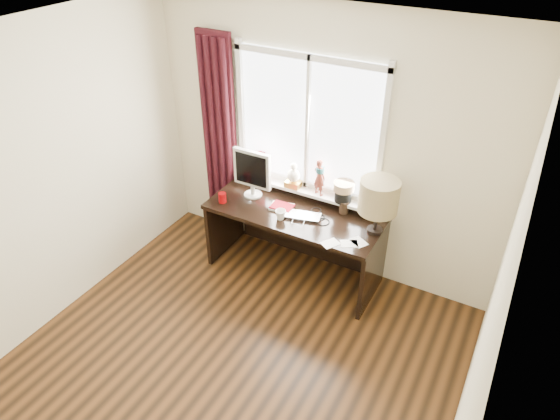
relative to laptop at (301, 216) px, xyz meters
The scene contains 18 objects.
floor 1.75m from the laptop, 90.00° to the right, with size 3.50×4.00×0.00m, color #583214.
ceiling 2.42m from the laptop, 90.00° to the right, with size 3.50×4.00×0.00m, color white.
wall_back 0.68m from the laptop, 90.01° to the left, with size 3.50×2.60×0.00m, color beige.
wall_left 2.42m from the laptop, 137.99° to the right, with size 4.00×2.60×0.00m, color beige.
wall_right 2.42m from the laptop, 42.01° to the right, with size 4.00×2.60×0.00m, color beige.
laptop is the anchor object (origin of this frame).
mug 0.20m from the laptop, 141.32° to the right, with size 0.10×0.10×0.10m, color white.
red_cup 0.81m from the laptop, 169.98° to the right, with size 0.08×0.08×0.10m, color #800103.
window 0.67m from the laptop, 110.78° to the left, with size 1.52×0.22×1.40m.
curtain 1.23m from the laptop, 163.76° to the left, with size 0.38×0.09×2.25m.
desk 0.32m from the laptop, 123.67° to the left, with size 1.70×0.70×0.75m.
monitor 0.67m from the laptop, 169.48° to the left, with size 0.40×0.18×0.49m.
notebook_stack 0.24m from the laptop, 169.39° to the left, with size 0.25×0.20×0.03m.
brush_holder 0.41m from the laptop, 39.79° to the left, with size 0.09×0.09×0.25m.
icon_frame 0.63m from the laptop, 29.18° to the left, with size 0.10×0.03×0.13m.
table_lamp 0.77m from the laptop, ahead, with size 0.35×0.35×0.52m.
loose_papers 0.55m from the laptop, 18.54° to the right, with size 0.39×0.32×0.00m.
desk_cables 0.17m from the laptop, 24.18° to the left, with size 0.27×0.28×0.01m.
Camera 1 is at (1.69, -1.91, 3.37)m, focal length 32.00 mm.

